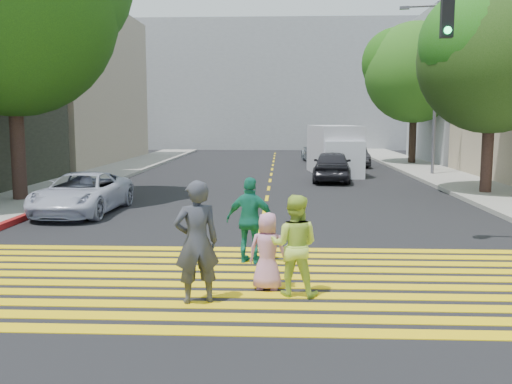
# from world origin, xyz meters

# --- Properties ---
(ground) EXTENTS (120.00, 120.00, 0.00)m
(ground) POSITION_xyz_m (0.00, 0.00, 0.00)
(ground) COLOR black
(sidewalk_left) EXTENTS (3.00, 40.00, 0.15)m
(sidewalk_left) POSITION_xyz_m (-8.50, 22.00, 0.07)
(sidewalk_left) COLOR gray
(sidewalk_left) RESTS_ON ground
(sidewalk_right) EXTENTS (3.00, 60.00, 0.15)m
(sidewalk_right) POSITION_xyz_m (8.50, 15.00, 0.07)
(sidewalk_right) COLOR gray
(sidewalk_right) RESTS_ON ground
(curb_red) EXTENTS (0.20, 8.00, 0.16)m
(curb_red) POSITION_xyz_m (-6.90, 6.00, 0.08)
(curb_red) COLOR maroon
(curb_red) RESTS_ON ground
(crosswalk) EXTENTS (13.40, 5.30, 0.01)m
(crosswalk) POSITION_xyz_m (0.00, 1.28, 0.01)
(crosswalk) COLOR yellow
(crosswalk) RESTS_ON ground
(lane_line) EXTENTS (0.12, 34.40, 0.01)m
(lane_line) POSITION_xyz_m (0.00, 22.50, 0.01)
(lane_line) COLOR yellow
(lane_line) RESTS_ON ground
(building_left_tan) EXTENTS (12.00, 16.00, 10.00)m
(building_left_tan) POSITION_xyz_m (-16.00, 28.00, 5.00)
(building_left_tan) COLOR tan
(building_left_tan) RESTS_ON ground
(building_right_grey) EXTENTS (10.00, 10.00, 10.00)m
(building_right_grey) POSITION_xyz_m (15.00, 30.00, 5.00)
(building_right_grey) COLOR gray
(building_right_grey) RESTS_ON ground
(backdrop_block) EXTENTS (30.00, 8.00, 12.00)m
(backdrop_block) POSITION_xyz_m (0.00, 48.00, 6.00)
(backdrop_block) COLOR gray
(backdrop_block) RESTS_ON ground
(tree_right_near) EXTENTS (6.71, 6.54, 7.92)m
(tree_right_near) POSITION_xyz_m (8.33, 13.13, 5.36)
(tree_right_near) COLOR black
(tree_right_near) RESTS_ON ground
(tree_right_far) EXTENTS (8.34, 8.10, 8.96)m
(tree_right_far) POSITION_xyz_m (8.81, 27.43, 6.05)
(tree_right_far) COLOR black
(tree_right_far) RESTS_ON ground
(pedestrian_man) EXTENTS (0.83, 0.68, 1.97)m
(pedestrian_man) POSITION_xyz_m (-0.81, 0.03, 0.98)
(pedestrian_man) COLOR #363841
(pedestrian_man) RESTS_ON ground
(pedestrian_woman) EXTENTS (0.92, 0.77, 1.68)m
(pedestrian_woman) POSITION_xyz_m (0.74, 0.50, 0.84)
(pedestrian_woman) COLOR #B9DC49
(pedestrian_woman) RESTS_ON ground
(pedestrian_child) EXTENTS (0.72, 0.53, 1.34)m
(pedestrian_child) POSITION_xyz_m (0.30, 0.79, 0.67)
(pedestrian_child) COLOR #C581A4
(pedestrian_child) RESTS_ON ground
(pedestrian_extra) EXTENTS (1.10, 0.66, 1.75)m
(pedestrian_extra) POSITION_xyz_m (-0.09, 2.59, 0.88)
(pedestrian_extra) COLOR #17755F
(pedestrian_extra) RESTS_ON ground
(white_sedan) EXTENTS (2.24, 4.59, 1.26)m
(white_sedan) POSITION_xyz_m (-5.61, 8.43, 0.63)
(white_sedan) COLOR silver
(white_sedan) RESTS_ON ground
(dark_car_near) EXTENTS (2.13, 4.42, 1.46)m
(dark_car_near) POSITION_xyz_m (2.89, 17.82, 0.73)
(dark_car_near) COLOR black
(dark_car_near) RESTS_ON ground
(silver_car) EXTENTS (2.28, 4.79, 1.35)m
(silver_car) POSITION_xyz_m (3.00, 29.74, 0.67)
(silver_car) COLOR #A4AFB9
(silver_car) RESTS_ON ground
(dark_car_parked) EXTENTS (1.52, 3.96, 1.29)m
(dark_car_parked) POSITION_xyz_m (4.95, 26.14, 0.64)
(dark_car_parked) COLOR black
(dark_car_parked) RESTS_ON ground
(white_van) EXTENTS (2.60, 5.58, 2.54)m
(white_van) POSITION_xyz_m (3.31, 21.11, 1.21)
(white_van) COLOR #B8B7C3
(white_van) RESTS_ON ground
(street_lamp) EXTENTS (1.93, 0.55, 8.56)m
(street_lamp) POSITION_xyz_m (7.97, 20.34, 4.91)
(street_lamp) COLOR slate
(street_lamp) RESTS_ON ground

